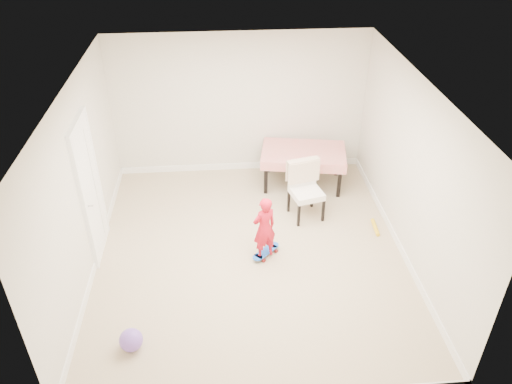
{
  "coord_description": "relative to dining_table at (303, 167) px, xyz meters",
  "views": [
    {
      "loc": [
        -0.39,
        -5.73,
        4.84
      ],
      "look_at": [
        0.1,
        0.2,
        0.95
      ],
      "focal_mm": 35.0,
      "sensor_mm": 36.0,
      "label": 1
    }
  ],
  "objects": [
    {
      "name": "baseboard_back",
      "position": [
        -1.08,
        0.62,
        -0.28
      ],
      "size": [
        4.5,
        0.02,
        0.12
      ],
      "primitive_type": "cube",
      "color": "white",
      "rests_on": "ground"
    },
    {
      "name": "dining_table",
      "position": [
        0.0,
        0.0,
        0.0
      ],
      "size": [
        1.58,
        1.15,
        0.67
      ],
      "primitive_type": null,
      "rotation": [
        0.0,
        0.0,
        -0.17
      ],
      "color": "red",
      "rests_on": "ground"
    },
    {
      "name": "child",
      "position": [
        -0.88,
        -1.98,
        0.16
      ],
      "size": [
        0.43,
        0.37,
        1.0
      ],
      "primitive_type": "imported",
      "rotation": [
        0.0,
        0.0,
        3.58
      ],
      "color": "red",
      "rests_on": "ground"
    },
    {
      "name": "skateboard",
      "position": [
        -0.85,
        -1.93,
        -0.3
      ],
      "size": [
        0.51,
        0.5,
        0.08
      ],
      "primitive_type": null,
      "rotation": [
        0.0,
        0.0,
        0.77
      ],
      "color": "blue",
      "rests_on": "ground"
    },
    {
      "name": "baseboard_left",
      "position": [
        -3.32,
        -1.87,
        -0.28
      ],
      "size": [
        0.02,
        5.0,
        0.12
      ],
      "primitive_type": "cube",
      "color": "white",
      "rests_on": "ground"
    },
    {
      "name": "balloon",
      "position": [
        -2.61,
        -3.51,
        -0.2
      ],
      "size": [
        0.28,
        0.28,
        0.28
      ],
      "primitive_type": "sphere",
      "color": "#7951C3",
      "rests_on": "ground"
    },
    {
      "name": "wall_left",
      "position": [
        -3.31,
        -1.87,
        0.96
      ],
      "size": [
        0.04,
        5.0,
        2.6
      ],
      "primitive_type": "cube",
      "color": "beige",
      "rests_on": "ground"
    },
    {
      "name": "ground",
      "position": [
        -1.08,
        -1.87,
        -0.34
      ],
      "size": [
        5.0,
        5.0,
        0.0
      ],
      "primitive_type": "plane",
      "color": "tan",
      "rests_on": "ground"
    },
    {
      "name": "door",
      "position": [
        -3.3,
        -1.57,
        0.69
      ],
      "size": [
        0.11,
        0.94,
        2.11
      ],
      "primitive_type": "cube",
      "color": "white",
      "rests_on": "ground"
    },
    {
      "name": "baseboard_right",
      "position": [
        1.16,
        -1.87,
        -0.28
      ],
      "size": [
        0.02,
        5.0,
        0.12
      ],
      "primitive_type": "cube",
      "color": "white",
      "rests_on": "ground"
    },
    {
      "name": "wall_right",
      "position": [
        1.15,
        -1.87,
        0.96
      ],
      "size": [
        0.04,
        5.0,
        2.6
      ],
      "primitive_type": "cube",
      "color": "beige",
      "rests_on": "ground"
    },
    {
      "name": "ceiling",
      "position": [
        -1.08,
        -1.87,
        2.24
      ],
      "size": [
        4.5,
        5.0,
        0.04
      ],
      "primitive_type": "cube",
      "color": "white",
      "rests_on": "wall_back"
    },
    {
      "name": "dining_chair",
      "position": [
        -0.11,
        -1.0,
        0.14
      ],
      "size": [
        0.66,
        0.72,
        0.96
      ],
      "primitive_type": null,
      "rotation": [
        0.0,
        0.0,
        0.25
      ],
      "color": "silver",
      "rests_on": "ground"
    },
    {
      "name": "wall_back",
      "position": [
        -1.08,
        0.61,
        0.96
      ],
      "size": [
        4.5,
        0.04,
        2.6
      ],
      "primitive_type": "cube",
      "color": "beige",
      "rests_on": "ground"
    },
    {
      "name": "foam_toy",
      "position": [
        0.95,
        -1.44,
        -0.31
      ],
      "size": [
        0.08,
        0.4,
        0.06
      ],
      "primitive_type": "cylinder",
      "rotation": [
        1.57,
        0.0,
        -0.06
      ],
      "color": "yellow",
      "rests_on": "ground"
    },
    {
      "name": "wall_front",
      "position": [
        -1.08,
        -4.35,
        0.96
      ],
      "size": [
        4.5,
        0.04,
        2.6
      ],
      "primitive_type": "cube",
      "color": "beige",
      "rests_on": "ground"
    }
  ]
}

